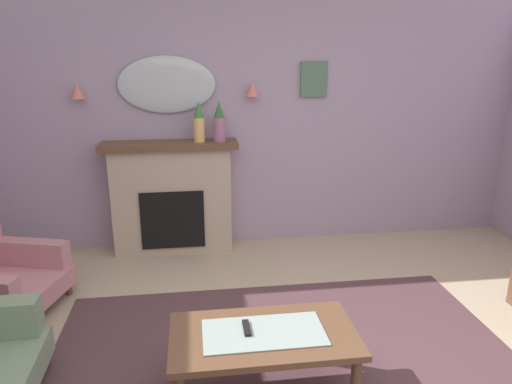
# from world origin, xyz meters

# --- Properties ---
(wall_back) EXTENTS (6.90, 0.10, 2.62)m
(wall_back) POSITION_xyz_m (0.00, 2.59, 1.31)
(wall_back) COLOR #9E8CA8
(wall_back) RESTS_ON ground
(patterned_rug) EXTENTS (3.20, 2.40, 0.01)m
(patterned_rug) POSITION_xyz_m (0.00, 0.20, 0.01)
(patterned_rug) COLOR #4C3338
(patterned_rug) RESTS_ON ground
(fireplace) EXTENTS (1.36, 0.36, 1.16)m
(fireplace) POSITION_xyz_m (-0.80, 2.37, 0.57)
(fireplace) COLOR tan
(fireplace) RESTS_ON ground
(mantel_vase_left) EXTENTS (0.11, 0.11, 0.40)m
(mantel_vase_left) POSITION_xyz_m (-0.50, 2.34, 1.35)
(mantel_vase_left) COLOR tan
(mantel_vase_left) RESTS_ON fireplace
(mantel_vase_right) EXTENTS (0.12, 0.12, 0.40)m
(mantel_vase_right) POSITION_xyz_m (-0.30, 2.34, 1.34)
(mantel_vase_right) COLOR #9E6084
(mantel_vase_right) RESTS_ON fireplace
(wall_mirror) EXTENTS (0.96, 0.06, 0.56)m
(wall_mirror) POSITION_xyz_m (-0.80, 2.51, 1.71)
(wall_mirror) COLOR #B2BCC6
(wall_sconce_left) EXTENTS (0.14, 0.14, 0.14)m
(wall_sconce_left) POSITION_xyz_m (-1.65, 2.46, 1.66)
(wall_sconce_left) COLOR #D17066
(wall_sconce_right) EXTENTS (0.14, 0.14, 0.14)m
(wall_sconce_right) POSITION_xyz_m (0.05, 2.46, 1.66)
(wall_sconce_right) COLOR #D17066
(framed_picture) EXTENTS (0.28, 0.03, 0.36)m
(framed_picture) POSITION_xyz_m (0.70, 2.52, 1.75)
(framed_picture) COLOR #4C6B56
(coffee_table) EXTENTS (1.10, 0.60, 0.45)m
(coffee_table) POSITION_xyz_m (-0.20, 0.04, 0.38)
(coffee_table) COLOR brown
(coffee_table) RESTS_ON ground
(tv_remote) EXTENTS (0.04, 0.16, 0.02)m
(tv_remote) POSITION_xyz_m (-0.30, 0.08, 0.45)
(tv_remote) COLOR black
(tv_remote) RESTS_ON coffee_table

